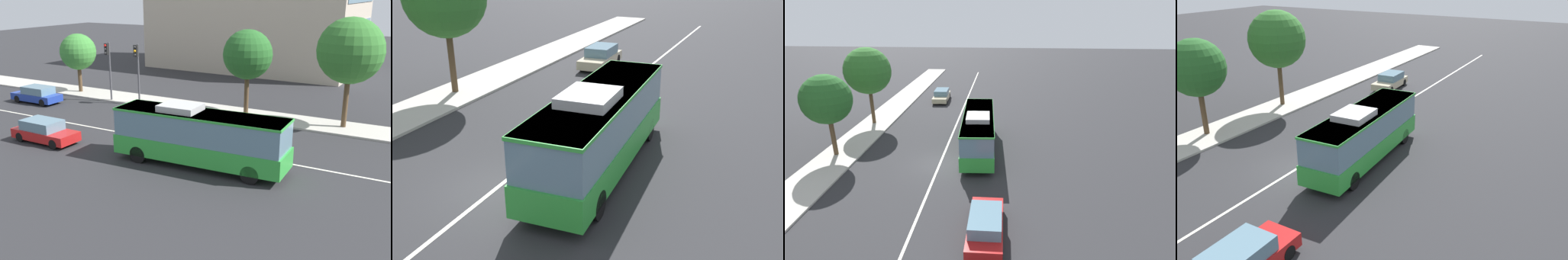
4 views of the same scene
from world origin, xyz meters
TOP-DOWN VIEW (x-y plane):
  - ground_plane at (0.00, 0.00)m, footprint 160.00×160.00m
  - sidewalk_kerb at (0.00, 8.42)m, footprint 80.00×3.43m
  - lane_centre_line at (0.00, 0.00)m, footprint 76.00×0.16m
  - transit_bus at (2.96, -2.78)m, footprint 10.11×3.00m
  - sedan_beige at (17.80, 3.23)m, footprint 4.57×1.98m
  - street_tree_kerbside_left at (0.84, 8.73)m, footprint 3.83×3.83m
  - street_tree_kerbside_right at (8.46, 8.61)m, footprint 4.57×4.57m

SIDE VIEW (x-z plane):
  - ground_plane at x=0.00m, z-range 0.00..0.00m
  - lane_centre_line at x=0.00m, z-range 0.00..0.01m
  - sidewalk_kerb at x=0.00m, z-range 0.00..0.14m
  - sedan_beige at x=17.80m, z-range -0.01..1.46m
  - transit_bus at x=2.96m, z-range 0.08..3.54m
  - street_tree_kerbside_left at x=0.84m, z-range 1.40..8.10m
  - street_tree_kerbside_right at x=8.46m, z-range 1.62..9.47m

